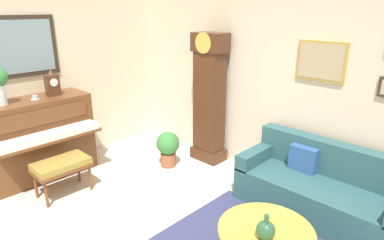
% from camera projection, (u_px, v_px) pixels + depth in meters
% --- Properties ---
extents(wall_left, '(0.13, 4.90, 2.80)m').
position_uv_depth(wall_left, '(19.00, 78.00, 4.72)').
color(wall_left, beige).
rests_on(wall_left, ground_plane).
extents(wall_back, '(5.30, 0.13, 2.80)m').
position_uv_depth(wall_back, '(269.00, 80.00, 4.63)').
color(wall_back, beige).
rests_on(wall_back, ground_plane).
extents(piano, '(0.87, 1.44, 1.16)m').
position_uv_depth(piano, '(40.00, 138.00, 4.76)').
color(piano, brown).
rests_on(piano, ground_plane).
extents(piano_bench, '(0.42, 0.70, 0.48)m').
position_uv_depth(piano_bench, '(61.00, 166.00, 4.31)').
color(piano_bench, brown).
rests_on(piano_bench, ground_plane).
extents(grandfather_clock, '(0.52, 0.34, 2.03)m').
position_uv_depth(grandfather_clock, '(209.00, 102.00, 5.16)').
color(grandfather_clock, '#4C2B19').
rests_on(grandfather_clock, ground_plane).
extents(couch, '(1.90, 0.80, 0.84)m').
position_uv_depth(couch, '(321.00, 189.00, 3.95)').
color(couch, '#2D565B').
rests_on(couch, ground_plane).
extents(coffee_table, '(0.88, 0.88, 0.45)m').
position_uv_depth(coffee_table, '(266.00, 232.00, 3.02)').
color(coffee_table, gold).
rests_on(coffee_table, ground_plane).
extents(mantel_clock, '(0.13, 0.18, 0.38)m').
position_uv_depth(mantel_clock, '(52.00, 84.00, 4.71)').
color(mantel_clock, '#4C2B19').
rests_on(mantel_clock, piano).
extents(teacup, '(0.12, 0.12, 0.06)m').
position_uv_depth(teacup, '(35.00, 98.00, 4.55)').
color(teacup, '#ADC6D6').
rests_on(teacup, piano).
extents(green_jug, '(0.17, 0.17, 0.24)m').
position_uv_depth(green_jug, '(266.00, 230.00, 2.87)').
color(green_jug, '#234C33').
rests_on(green_jug, coffee_table).
extents(potted_plant, '(0.36, 0.36, 0.56)m').
position_uv_depth(potted_plant, '(168.00, 147.00, 5.12)').
color(potted_plant, '#935138').
rests_on(potted_plant, ground_plane).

